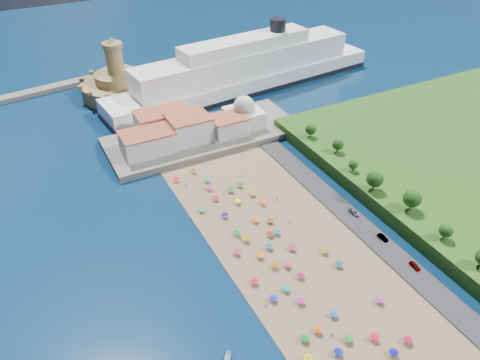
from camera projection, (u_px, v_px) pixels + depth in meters
ground at (263, 239)px, 161.89m from camera, size 700.00×700.00×0.00m
terrace at (204, 136)px, 217.90m from camera, size 90.00×36.00×3.00m
jetty at (136, 116)px, 235.23m from camera, size 18.00×70.00×2.40m
waterfront_buildings at (176, 129)px, 209.79m from camera, size 57.00×29.00×11.00m
domed_building at (244, 114)px, 219.71m from camera, size 16.00×16.00×15.00m
fortress at (118, 84)px, 253.91m from camera, size 40.00×40.00×32.40m
cruise_ship at (245, 71)px, 258.99m from camera, size 164.82×40.61×35.69m
beach_parasols at (279, 257)px, 151.37m from camera, size 33.21×116.60×2.20m
beachgoers at (244, 217)px, 169.88m from camera, size 35.33×84.82×1.88m
parked_cars at (379, 234)px, 161.66m from camera, size 2.23×35.06×1.42m
hillside_trees at (394, 190)px, 167.72m from camera, size 10.10×105.55×8.26m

